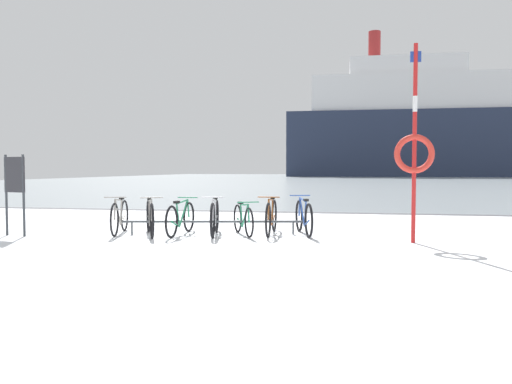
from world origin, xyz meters
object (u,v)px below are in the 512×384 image
at_px(info_sign, 15,182).
at_px(bicycle_0, 120,217).
at_px(rescue_post, 414,149).
at_px(ferry_ship, 409,128).
at_px(bicycle_4, 243,219).
at_px(bicycle_1, 150,218).
at_px(bicycle_6, 304,217).
at_px(bicycle_3, 215,217).
at_px(bicycle_5, 271,217).
at_px(bicycle_2, 181,218).

bearing_deg(info_sign, bicycle_0, 19.47).
bearing_deg(rescue_post, ferry_ship, 84.04).
relative_size(bicycle_4, info_sign, 0.82).
bearing_deg(bicycle_1, ferry_ship, 80.47).
relative_size(rescue_post, ferry_ship, 0.09).
height_order(bicycle_1, info_sign, info_sign).
bearing_deg(bicycle_6, bicycle_1, -167.57).
height_order(bicycle_0, ferry_ship, ferry_ship).
xyz_separation_m(bicycle_3, bicycle_6, (1.87, 0.45, -0.01)).
height_order(bicycle_0, bicycle_5, bicycle_5).
bearing_deg(rescue_post, bicycle_4, 171.66).
distance_m(bicycle_0, ferry_ship, 87.06).
bearing_deg(ferry_ship, rescue_post, -95.96).
bearing_deg(bicycle_3, bicycle_0, -175.11).
distance_m(bicycle_3, bicycle_6, 1.92).
xyz_separation_m(bicycle_3, info_sign, (-4.13, -0.90, 0.77)).
xyz_separation_m(bicycle_2, info_sign, (-3.40, -0.80, 0.79)).
bearing_deg(ferry_ship, bicycle_4, -98.29).
bearing_deg(bicycle_4, bicycle_6, 13.67).
xyz_separation_m(bicycle_2, bicycle_6, (2.60, 0.54, 0.02)).
distance_m(bicycle_6, info_sign, 6.20).
distance_m(bicycle_5, rescue_post, 3.30).
height_order(bicycle_4, bicycle_6, bicycle_6).
height_order(bicycle_5, rescue_post, rescue_post).
bearing_deg(bicycle_2, bicycle_3, 7.21).
height_order(bicycle_2, ferry_ship, ferry_ship).
height_order(bicycle_3, ferry_ship, ferry_ship).
xyz_separation_m(bicycle_1, rescue_post, (5.42, -0.11, 1.43)).
bearing_deg(bicycle_1, bicycle_4, 11.62).
bearing_deg(bicycle_6, bicycle_2, -168.21).
xyz_separation_m(bicycle_1, ferry_ship, (14.34, 85.41, 8.44)).
distance_m(bicycle_0, bicycle_1, 0.74).
bearing_deg(bicycle_2, bicycle_0, -176.35).
relative_size(bicycle_1, bicycle_5, 0.92).
bearing_deg(ferry_ship, bicycle_2, -99.14).
xyz_separation_m(bicycle_1, bicycle_5, (2.53, 0.62, 0.00)).
height_order(bicycle_3, bicycle_6, bicycle_3).
height_order(bicycle_2, bicycle_3, bicycle_3).
height_order(bicycle_1, bicycle_4, bicycle_1).
bearing_deg(ferry_ship, bicycle_1, -99.53).
bearing_deg(bicycle_5, bicycle_0, -170.64).
height_order(bicycle_4, info_sign, info_sign).
bearing_deg(bicycle_5, bicycle_6, 7.41).
xyz_separation_m(bicycle_1, bicycle_6, (3.23, 0.71, -0.00)).
bearing_deg(bicycle_1, bicycle_3, 10.89).
bearing_deg(bicycle_6, bicycle_3, -166.46).
bearing_deg(bicycle_2, bicycle_1, -164.94).
distance_m(info_sign, ferry_ship, 88.06).
bearing_deg(bicycle_0, bicycle_6, 9.02).
height_order(bicycle_1, rescue_post, rescue_post).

